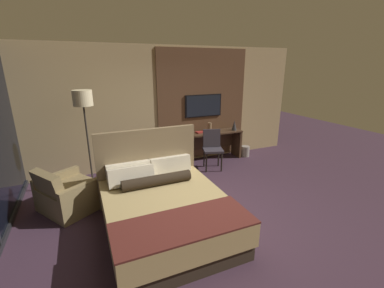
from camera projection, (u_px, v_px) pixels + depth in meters
ground_plane at (212, 215)px, 4.22m from camera, size 16.00×16.00×0.00m
wall_back_tv_panel at (168, 107)px, 6.13m from camera, size 7.20×0.09×2.80m
bed at (164, 208)px, 3.79m from camera, size 1.72×2.09×1.33m
desk at (206, 141)px, 6.52m from camera, size 1.86×0.45×0.75m
tv at (203, 106)px, 6.41m from camera, size 0.98×0.04×0.55m
desk_chair at (212, 145)px, 6.01m from camera, size 0.55×0.55×0.92m
armchair_by_window at (69, 195)px, 4.33m from camera, size 1.16×1.18×0.78m
floor_lamp at (84, 107)px, 4.60m from camera, size 0.34×0.34×1.94m
vase_tall at (210, 127)px, 6.48m from camera, size 0.10×0.10×0.22m
vase_short at (234, 125)px, 6.61m from camera, size 0.13×0.13×0.25m
book at (200, 132)px, 6.39m from camera, size 0.24×0.18×0.03m
waste_bin at (245, 151)px, 6.90m from camera, size 0.22×0.22×0.28m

